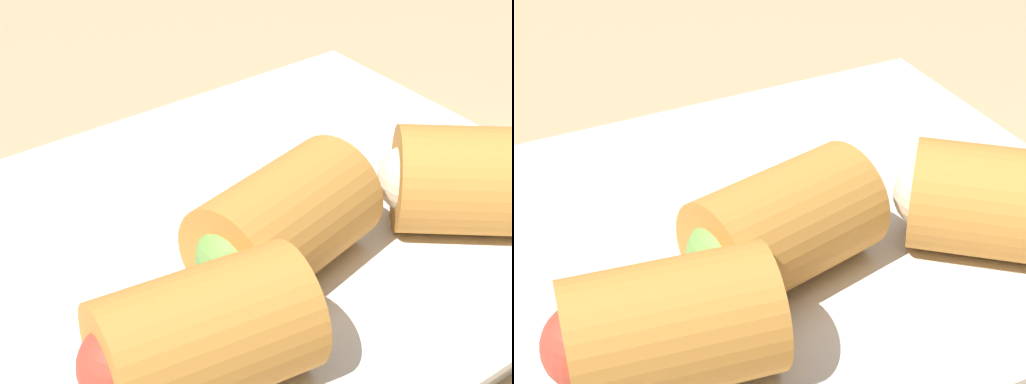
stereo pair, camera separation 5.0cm
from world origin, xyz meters
The scene contains 5 objects.
table_surface centered at (0.00, 0.00, 1.00)cm, with size 180.00×140.00×2.00cm.
serving_plate centered at (-0.56, -1.54, 2.76)cm, with size 28.01×22.75×1.50cm.
roll_front_left centered at (-7.49, -7.58, 5.70)cm, with size 7.73×5.31×4.40cm.
roll_front_right centered at (-1.77, -4.45, 5.70)cm, with size 7.82×5.77×4.40cm.
roll_back_left centered at (6.45, -6.48, 5.70)cm, with size 7.98×7.66×4.40cm.
Camera 1 is at (-17.51, -24.51, 24.42)cm, focal length 60.00 mm.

